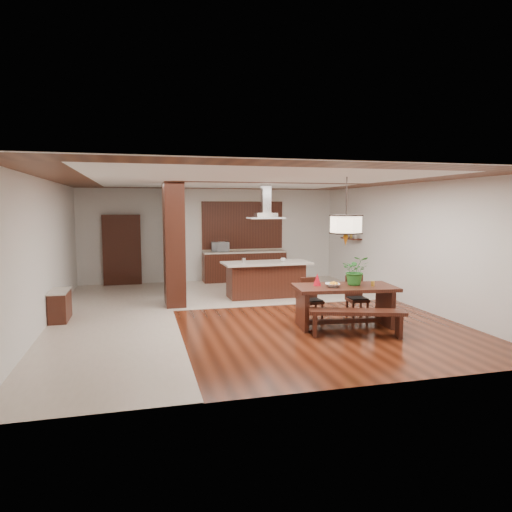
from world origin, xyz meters
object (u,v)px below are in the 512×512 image
object	(u,v)px
dining_table	(344,297)
dining_chair_right	(357,297)
foliage_plant	(356,271)
dining_bench	(357,323)
dining_chair_left	(312,299)
microwave	(220,247)
kitchen_island	(266,279)
island_cup	(283,260)
pendant_lantern	(346,211)
range_hood	(266,202)
hallway_console	(60,306)
fruit_bowl	(332,285)

from	to	relation	value
dining_table	dining_chair_right	size ratio (longest dim) A/B	2.28
foliage_plant	dining_bench	bearing A→B (deg)	-113.82
dining_chair_left	foliage_plant	size ratio (longest dim) A/B	1.51
dining_bench	microwave	world-z (taller)	microwave
kitchen_island	dining_bench	bearing A→B (deg)	-82.33
island_cup	dining_table	bearing A→B (deg)	-85.22
dining_chair_left	microwave	bearing A→B (deg)	97.43
pendant_lantern	range_hood	xyz separation A→B (m)	(-0.69, 3.20, 0.22)
hallway_console	dining_bench	bearing A→B (deg)	-25.56
dining_chair_right	fruit_bowl	bearing A→B (deg)	-142.69
island_cup	microwave	distance (m)	3.02
dining_table	kitchen_island	distance (m)	3.28
foliage_plant	range_hood	bearing A→B (deg)	106.49
hallway_console	fruit_bowl	xyz separation A→B (m)	(5.18, -1.93, 0.53)
dining_chair_right	fruit_bowl	distance (m)	1.09
dining_table	dining_chair_left	size ratio (longest dim) A/B	2.34
hallway_console	dining_table	distance (m)	5.78
dining_bench	kitchen_island	bearing A→B (deg)	98.98
dining_chair_right	fruit_bowl	xyz separation A→B (m)	(-0.83, -0.59, 0.40)
dining_table	dining_chair_right	xyz separation A→B (m)	(0.55, 0.53, -0.15)
fruit_bowl	range_hood	xyz separation A→B (m)	(-0.41, 3.26, 1.62)
dining_chair_right	kitchen_island	distance (m)	2.94
fruit_bowl	microwave	xyz separation A→B (m)	(-1.13, 5.94, 0.26)
dining_chair_right	island_cup	distance (m)	2.74
pendant_lantern	fruit_bowl	bearing A→B (deg)	-168.75
pendant_lantern	microwave	distance (m)	6.16
dining_bench	dining_chair_right	xyz separation A→B (m)	(0.63, 1.23, 0.20)
dining_table	fruit_bowl	xyz separation A→B (m)	(-0.28, -0.06, 0.25)
dining_bench	island_cup	distance (m)	3.87
dining_table	pendant_lantern	distance (m)	1.65
hallway_console	dining_bench	size ratio (longest dim) A/B	0.51
kitchen_island	dining_table	bearing A→B (deg)	-79.06
dining_bench	fruit_bowl	world-z (taller)	fruit_bowl
kitchen_island	island_cup	distance (m)	0.67
foliage_plant	hallway_console	bearing A→B (deg)	162.10
island_cup	dining_chair_right	bearing A→B (deg)	-72.55
dining_bench	kitchen_island	distance (m)	3.95
range_hood	island_cup	size ratio (longest dim) A/B	7.20
kitchen_island	dining_chair_left	bearing A→B (deg)	-85.04
dining_chair_left	island_cup	size ratio (longest dim) A/B	6.95
dining_chair_right	pendant_lantern	distance (m)	1.95
dining_chair_left	microwave	size ratio (longest dim) A/B	1.62
pendant_lantern	microwave	world-z (taller)	pendant_lantern
range_hood	dining_table	bearing A→B (deg)	-77.76
pendant_lantern	island_cup	xyz separation A→B (m)	(-0.26, 3.10, -1.27)
kitchen_island	foliage_plant	bearing A→B (deg)	-74.80
dining_bench	microwave	bearing A→B (deg)	101.45
fruit_bowl	microwave	size ratio (longest dim) A/B	0.53
dining_chair_right	foliage_plant	size ratio (longest dim) A/B	1.56
pendant_lantern	fruit_bowl	xyz separation A→B (m)	(-0.28, -0.06, -1.40)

